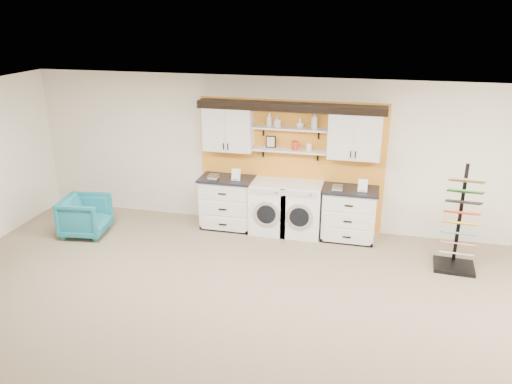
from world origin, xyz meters
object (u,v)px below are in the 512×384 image
(washer, at_px, (270,207))
(armchair, at_px, (85,216))
(base_cabinet_left, at_px, (227,202))
(base_cabinet_right, at_px, (349,214))
(dryer, at_px, (302,209))
(sample_rack, at_px, (458,237))

(washer, xyz_separation_m, armchair, (-3.25, -0.94, -0.12))
(base_cabinet_left, xyz_separation_m, base_cabinet_right, (2.26, 0.00, -0.01))
(dryer, relative_size, sample_rack, 0.57)
(armchair, bearing_deg, sample_rack, -95.29)
(base_cabinet_left, relative_size, dryer, 1.03)
(base_cabinet_left, height_order, washer, base_cabinet_left)
(base_cabinet_right, xyz_separation_m, washer, (-1.43, -0.00, 0.00))
(base_cabinet_left, xyz_separation_m, sample_rack, (4.00, -0.70, 0.05))
(base_cabinet_left, bearing_deg, washer, -0.23)
(base_cabinet_right, relative_size, washer, 1.02)
(dryer, xyz_separation_m, sample_rack, (2.58, -0.69, 0.05))
(dryer, bearing_deg, base_cabinet_left, 179.86)
(washer, height_order, armchair, washer)
(base_cabinet_left, relative_size, armchair, 1.27)
(base_cabinet_left, relative_size, sample_rack, 0.59)
(base_cabinet_right, distance_m, armchair, 4.78)
(base_cabinet_right, height_order, sample_rack, sample_rack)
(sample_rack, bearing_deg, armchair, -174.33)
(base_cabinet_right, height_order, armchair, base_cabinet_right)
(armchair, bearing_deg, dryer, -83.72)
(base_cabinet_left, xyz_separation_m, armchair, (-2.42, -0.95, -0.13))
(dryer, bearing_deg, sample_rack, -15.08)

